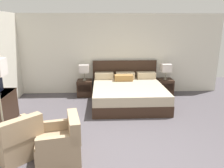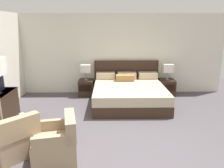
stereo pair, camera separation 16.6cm
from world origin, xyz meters
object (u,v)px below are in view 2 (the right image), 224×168
(table_lamp_right, at_px, (168,68))
(armchair_by_window, at_px, (15,139))
(table_lamp_left, at_px, (86,68))
(armchair_companion, at_px, (57,143))
(nightstand_left, at_px, (86,88))
(nightstand_right, at_px, (167,87))
(bed, at_px, (129,93))

(table_lamp_right, height_order, armchair_by_window, table_lamp_right)
(armchair_by_window, bearing_deg, table_lamp_left, 74.52)
(table_lamp_left, xyz_separation_m, armchair_by_window, (-0.90, -3.27, -0.58))
(table_lamp_left, bearing_deg, armchair_companion, -92.55)
(nightstand_left, relative_size, nightstand_right, 1.00)
(nightstand_right, relative_size, table_lamp_right, 1.00)
(nightstand_right, xyz_separation_m, armchair_companion, (-2.71, -3.41, 0.04))
(armchair_companion, bearing_deg, table_lamp_left, 87.45)
(nightstand_right, relative_size, armchair_by_window, 0.51)
(bed, distance_m, nightstand_left, 1.47)
(armchair_companion, bearing_deg, nightstand_right, 51.51)
(bed, bearing_deg, nightstand_left, 150.35)
(table_lamp_right, bearing_deg, nightstand_left, -179.97)
(nightstand_left, distance_m, armchair_companion, 3.41)
(bed, bearing_deg, nightstand_right, 29.62)
(bed, distance_m, armchair_companion, 3.04)
(armchair_companion, bearing_deg, armchair_by_window, 169.24)
(nightstand_left, relative_size, table_lamp_left, 1.00)
(nightstand_right, relative_size, table_lamp_left, 1.00)
(table_lamp_left, bearing_deg, table_lamp_right, 0.00)
(nightstand_left, bearing_deg, armchair_by_window, -105.48)
(armchair_by_window, height_order, armchair_companion, same)
(nightstand_right, distance_m, table_lamp_right, 0.62)
(table_lamp_right, xyz_separation_m, armchair_by_window, (-3.46, -3.27, -0.58))
(nightstand_right, bearing_deg, table_lamp_left, 179.97)
(armchair_by_window, bearing_deg, armchair_companion, -10.76)
(nightstand_left, xyz_separation_m, armchair_companion, (-0.15, -3.41, 0.04))
(table_lamp_right, bearing_deg, nightstand_right, -90.00)
(nightstand_left, bearing_deg, bed, -29.65)
(armchair_by_window, bearing_deg, nightstand_right, 43.32)
(bed, bearing_deg, table_lamp_left, 150.30)
(armchair_by_window, bearing_deg, bed, 49.29)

